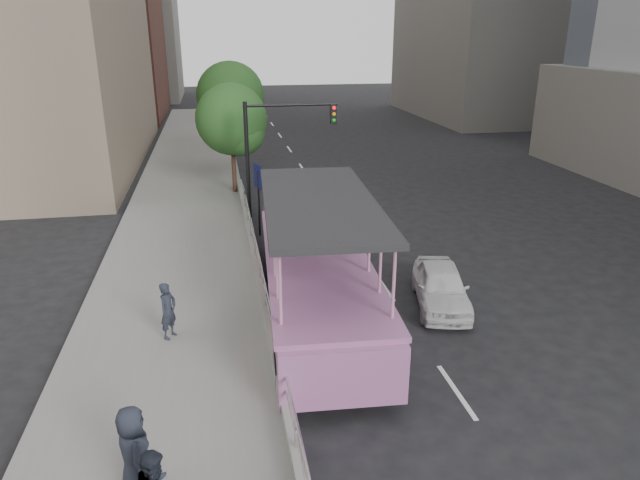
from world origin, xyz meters
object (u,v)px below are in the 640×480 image
(street_tree_far, at_px, (232,99))
(parking_sign, at_px, (258,192))
(pedestrian_far, at_px, (134,453))
(pedestrian_near, at_px, (168,311))
(duck_boat, at_px, (313,261))
(car, at_px, (441,286))
(traffic_signal, at_px, (274,140))
(street_tree_near, at_px, (234,122))

(street_tree_far, bearing_deg, parking_sign, -87.83)
(pedestrian_far, xyz_separation_m, parking_sign, (3.33, 14.17, 0.67))
(parking_sign, bearing_deg, pedestrian_near, -109.98)
(pedestrian_near, bearing_deg, street_tree_far, 25.04)
(parking_sign, bearing_deg, duck_boat, -80.50)
(car, distance_m, traffic_signal, 11.26)
(duck_boat, distance_m, pedestrian_near, 4.65)
(pedestrian_far, bearing_deg, parking_sign, -28.03)
(duck_boat, bearing_deg, parking_sign, 99.50)
(street_tree_far, bearing_deg, duck_boat, -85.20)
(pedestrian_far, bearing_deg, street_tree_near, -22.36)
(car, xyz_separation_m, pedestrian_near, (-8.08, -1.04, 0.44))
(car, height_order, traffic_signal, traffic_signal)
(traffic_signal, distance_m, street_tree_far, 9.57)
(parking_sign, height_order, street_tree_far, street_tree_far)
(duck_boat, height_order, car, duck_boat)
(pedestrian_near, bearing_deg, pedestrian_far, -149.77)
(traffic_signal, height_order, street_tree_far, street_tree_far)
(car, height_order, street_tree_far, street_tree_far)
(pedestrian_far, bearing_deg, duck_boat, -45.43)
(duck_boat, bearing_deg, street_tree_far, 94.80)
(car, distance_m, pedestrian_far, 10.63)
(street_tree_far, bearing_deg, pedestrian_near, -97.36)
(duck_boat, distance_m, pedestrian_far, 8.73)
(pedestrian_near, relative_size, street_tree_near, 0.27)
(pedestrian_far, bearing_deg, traffic_signal, -29.11)
(car, height_order, parking_sign, parking_sign)
(pedestrian_near, height_order, street_tree_far, street_tree_far)
(duck_boat, xyz_separation_m, car, (3.85, -0.87, -0.78))
(car, relative_size, parking_sign, 1.26)
(car, distance_m, parking_sign, 9.10)
(car, distance_m, pedestrian_near, 8.16)
(pedestrian_near, bearing_deg, car, -50.27)
(pedestrian_far, distance_m, parking_sign, 14.57)
(duck_boat, relative_size, car, 3.10)
(pedestrian_near, bearing_deg, parking_sign, 12.43)
(pedestrian_near, bearing_deg, traffic_signal, 12.42)
(car, bearing_deg, duck_boat, -179.40)
(pedestrian_far, xyz_separation_m, street_tree_far, (2.87, 26.19, 3.11))
(duck_boat, relative_size, street_tree_far, 1.82)
(car, bearing_deg, traffic_signal, 124.97)
(car, bearing_deg, parking_sign, 136.70)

